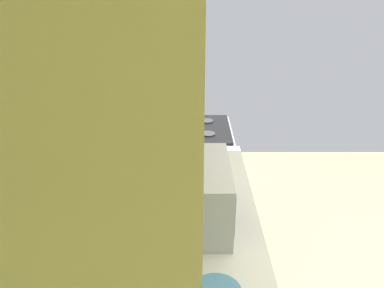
# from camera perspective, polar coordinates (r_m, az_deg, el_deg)

# --- Properties ---
(wall_back) EXTENTS (3.75, 0.12, 2.59)m
(wall_back) POSITION_cam_1_polar(r_m,az_deg,el_deg) (1.77, -11.68, -2.12)
(wall_back) COLOR beige
(wall_back) RESTS_ON ground_plane
(upper_cabinets) EXTENTS (2.04, 0.31, 0.61)m
(upper_cabinets) POSITION_cam_1_polar(r_m,az_deg,el_deg) (1.20, -7.30, 16.42)
(upper_cabinets) COLOR #E9DB7B
(oven_range) EXTENTS (0.66, 0.63, 1.08)m
(oven_range) POSITION_cam_1_polar(r_m,az_deg,el_deg) (3.33, 0.20, -4.91)
(oven_range) COLOR #B7BABF
(oven_range) RESTS_ON ground_plane
(microwave) EXTENTS (0.54, 0.39, 0.31)m
(microwave) POSITION_cam_1_polar(r_m,az_deg,el_deg) (1.94, -0.04, -7.22)
(microwave) COLOR #B7BABF
(microwave) RESTS_ON counter_run
(kettle) EXTENTS (0.17, 0.12, 0.16)m
(kettle) POSITION_cam_1_polar(r_m,az_deg,el_deg) (2.36, 2.30, -3.82)
(kettle) COLOR #B7BABF
(kettle) RESTS_ON counter_run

